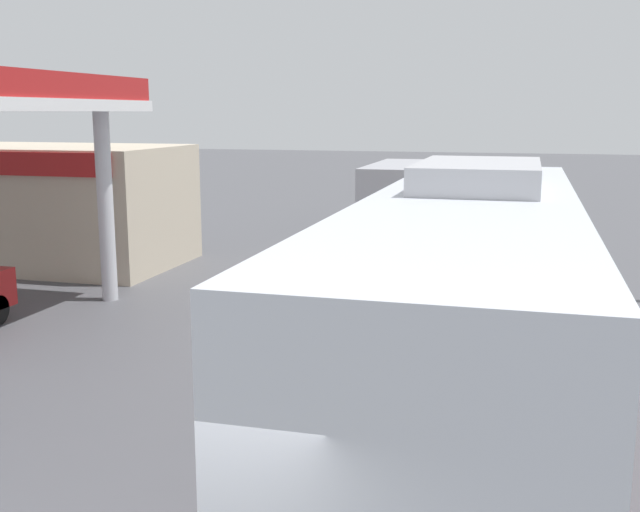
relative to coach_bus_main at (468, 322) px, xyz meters
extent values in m
plane|color=#4C4C51|center=(-1.67, 14.42, -1.72)|extent=(120.00, 120.00, 0.00)
cube|color=#D8CC4C|center=(-1.67, 9.42, -1.72)|extent=(0.16, 50.00, 0.01)
cube|color=silver|center=(0.00, 0.01, 0.16)|extent=(2.50, 11.00, 2.90)
cube|color=red|center=(0.00, 0.01, -0.94)|extent=(2.54, 11.04, 0.56)
cube|color=#8C9EAD|center=(0.00, -5.43, 0.71)|extent=(2.30, 0.10, 1.40)
cube|color=#8C9EAD|center=(-1.27, 0.01, 0.61)|extent=(0.06, 9.35, 1.10)
cube|color=#8C9EAD|center=(1.27, 0.01, 0.61)|extent=(0.06, 9.35, 1.10)
cube|color=white|center=(0.00, -5.42, 1.41)|extent=(1.75, 0.08, 0.32)
cube|color=#B2B2B7|center=(0.00, 1.01, 1.79)|extent=(1.60, 2.80, 0.36)
cylinder|color=black|center=(-1.10, 3.31, -1.22)|extent=(0.30, 1.00, 1.00)
cylinder|color=black|center=(1.10, 3.31, -1.22)|extent=(0.30, 1.00, 1.00)
cylinder|color=silver|center=(-8.70, 5.92, 0.58)|extent=(0.36, 0.36, 4.60)
cube|color=beige|center=(-12.40, 9.42, -0.02)|extent=(7.00, 4.40, 3.40)
cube|color=#B21E1E|center=(-12.40, 7.18, 1.33)|extent=(6.30, 0.10, 0.60)
cube|color=#A5A5AD|center=(-4.01, 18.66, -0.33)|extent=(2.00, 6.00, 2.10)
cube|color=#8C9EAD|center=(-4.01, 18.66, 0.07)|extent=(2.04, 5.10, 0.80)
cube|color=#2D2D33|center=(-4.01, 15.61, -1.18)|extent=(1.90, 0.16, 0.36)
cylinder|color=black|center=(-4.89, 16.66, -1.34)|extent=(0.22, 0.76, 0.76)
cylinder|color=black|center=(-3.13, 16.66, -1.34)|extent=(0.22, 0.76, 0.76)
cylinder|color=black|center=(-4.89, 20.66, -1.34)|extent=(0.22, 0.76, 0.76)
cylinder|color=black|center=(-3.13, 20.66, -1.34)|extent=(0.22, 0.76, 0.76)
camera|label=1|loc=(0.64, -9.48, 2.63)|focal=42.53mm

